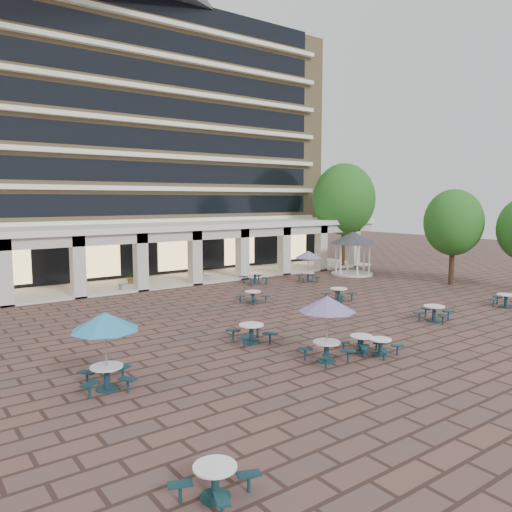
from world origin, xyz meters
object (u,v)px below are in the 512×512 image
(picnic_table_0, at_px, (215,479))
(planter_left, at_px, (131,284))
(picnic_table_1, at_px, (380,345))
(picnic_table_2, at_px, (361,342))
(planter_right, at_px, (201,276))
(gazebo, at_px, (353,243))

(picnic_table_0, relative_size, planter_left, 1.29)
(picnic_table_1, height_order, planter_left, planter_left)
(picnic_table_2, distance_m, planter_left, 19.01)
(planter_left, distance_m, planter_right, 5.53)
(picnic_table_0, distance_m, gazebo, 32.47)
(gazebo, height_order, planter_left, gazebo)
(planter_left, xyz_separation_m, planter_right, (5.53, 0.00, 0.06))
(picnic_table_2, xyz_separation_m, planter_right, (3.36, 18.89, 0.10))
(planter_right, bearing_deg, picnic_table_2, -100.09)
(gazebo, distance_m, planter_left, 18.24)
(planter_left, bearing_deg, picnic_table_0, -108.36)
(picnic_table_0, xyz_separation_m, planter_right, (13.47, 23.90, 0.09))
(picnic_table_1, height_order, picnic_table_2, picnic_table_2)
(planter_left, bearing_deg, gazebo, -12.90)
(gazebo, relative_size, planter_left, 2.55)
(picnic_table_0, xyz_separation_m, planter_left, (7.93, 23.90, 0.03))
(planter_right, bearing_deg, gazebo, -18.45)
(picnic_table_2, xyz_separation_m, gazebo, (15.48, 14.85, 2.26))
(picnic_table_1, xyz_separation_m, picnic_table_2, (-0.34, 0.70, 0.02))
(picnic_table_0, height_order, picnic_table_1, picnic_table_0)
(picnic_table_0, relative_size, picnic_table_1, 1.19)
(picnic_table_2, bearing_deg, picnic_table_0, -159.07)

